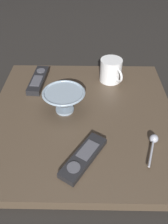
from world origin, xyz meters
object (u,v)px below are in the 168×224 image
tv_remote_far (83,157)px  cereal_bowl (64,100)px  teaspoon (153,141)px  coffee_mug (111,70)px  tv_remote_near (38,80)px

tv_remote_far → cereal_bowl: bearing=18.2°
cereal_bowl → teaspoon: (-0.15, -0.27, -0.03)m
teaspoon → tv_remote_far: 0.21m
teaspoon → tv_remote_far: bearing=106.6°
coffee_mug → tv_remote_far: bearing=165.7°
coffee_mug → teaspoon: size_ratio=0.97×
tv_remote_near → tv_remote_far: bearing=-153.7°
cereal_bowl → coffee_mug: 0.25m
coffee_mug → tv_remote_near: 0.29m
coffee_mug → tv_remote_far: 0.41m
tv_remote_near → tv_remote_far: (-0.37, -0.18, -0.00)m
coffee_mug → tv_remote_far: coffee_mug is taller
tv_remote_near → tv_remote_far: size_ratio=1.07×
cereal_bowl → coffee_mug: bearing=-41.9°
tv_remote_near → tv_remote_far: tv_remote_near is taller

